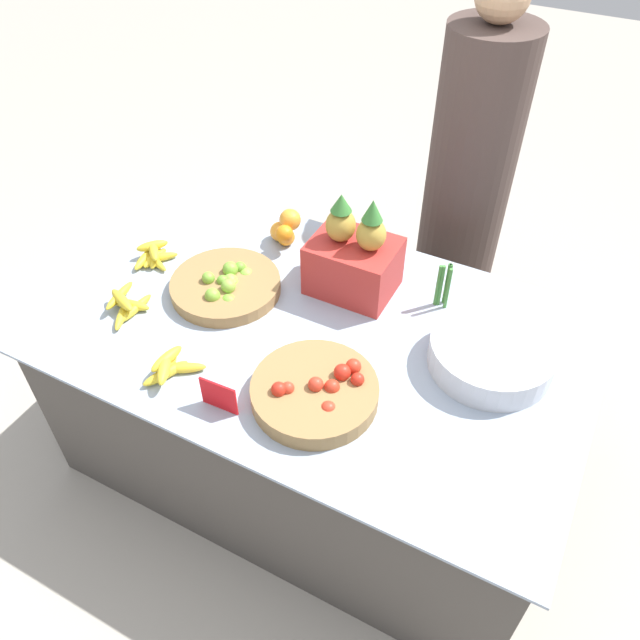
# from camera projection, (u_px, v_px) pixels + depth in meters

# --- Properties ---
(ground_plane) EXTENTS (12.00, 12.00, 0.00)m
(ground_plane) POSITION_uv_depth(u_px,v_px,m) (320.00, 449.00, 2.53)
(ground_plane) COLOR #ADA599
(market_table) EXTENTS (1.76, 1.11, 0.67)m
(market_table) POSITION_uv_depth(u_px,v_px,m) (320.00, 396.00, 2.30)
(market_table) COLOR #4C4742
(market_table) RESTS_ON ground_plane
(lime_bowl) EXTENTS (0.39, 0.39, 0.09)m
(lime_bowl) POSITION_uv_depth(u_px,v_px,m) (227.00, 285.00, 2.20)
(lime_bowl) COLOR olive
(lime_bowl) RESTS_ON market_table
(tomato_basket) EXTENTS (0.38, 0.38, 0.10)m
(tomato_basket) POSITION_uv_depth(u_px,v_px,m) (315.00, 391.00, 1.84)
(tomato_basket) COLOR olive
(tomato_basket) RESTS_ON market_table
(orange_pile) EXTENTS (0.13, 0.14, 0.14)m
(orange_pile) POSITION_uv_depth(u_px,v_px,m) (285.00, 229.00, 2.38)
(orange_pile) COLOR orange
(orange_pile) RESTS_ON market_table
(metal_bowl) EXTENTS (0.39, 0.39, 0.10)m
(metal_bowl) POSITION_uv_depth(u_px,v_px,m) (491.00, 354.00, 1.93)
(metal_bowl) COLOR silver
(metal_bowl) RESTS_ON market_table
(price_sign) EXTENTS (0.12, 0.01, 0.11)m
(price_sign) POSITION_uv_depth(u_px,v_px,m) (219.00, 396.00, 1.80)
(price_sign) COLOR red
(price_sign) RESTS_ON market_table
(produce_crate) EXTENTS (0.29, 0.23, 0.38)m
(produce_crate) POSITION_uv_depth(u_px,v_px,m) (354.00, 259.00, 2.14)
(produce_crate) COLOR #B22D28
(produce_crate) RESTS_ON market_table
(veg_bundle) EXTENTS (0.05, 0.04, 0.17)m
(veg_bundle) POSITION_uv_depth(u_px,v_px,m) (444.00, 286.00, 2.11)
(veg_bundle) COLOR #428438
(veg_bundle) RESTS_ON market_table
(banana_bunch_front_left) EXTENTS (0.16, 0.21, 0.06)m
(banana_bunch_front_left) POSITION_uv_depth(u_px,v_px,m) (126.00, 304.00, 2.12)
(banana_bunch_front_left) COLOR yellow
(banana_bunch_front_left) RESTS_ON market_table
(banana_bunch_back_center) EXTENTS (0.16, 0.18, 0.06)m
(banana_bunch_back_center) POSITION_uv_depth(u_px,v_px,m) (170.00, 367.00, 1.91)
(banana_bunch_back_center) COLOR yellow
(banana_bunch_back_center) RESTS_ON market_table
(banana_bunch_middle_left) EXTENTS (0.16, 0.17, 0.06)m
(banana_bunch_middle_left) POSITION_uv_depth(u_px,v_px,m) (153.00, 255.00, 2.32)
(banana_bunch_middle_left) COLOR yellow
(banana_bunch_middle_left) RESTS_ON market_table
(vendor_person) EXTENTS (0.34, 0.34, 1.58)m
(vendor_person) POSITION_uv_depth(u_px,v_px,m) (466.00, 193.00, 2.58)
(vendor_person) COLOR #473833
(vendor_person) RESTS_ON ground_plane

